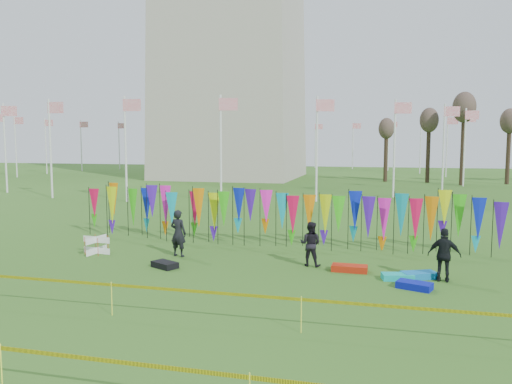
% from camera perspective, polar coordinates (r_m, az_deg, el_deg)
% --- Properties ---
extents(ground, '(160.00, 160.00, 0.00)m').
position_cam_1_polar(ground, '(15.72, -4.37, -11.06)').
color(ground, '#2B5417').
rests_on(ground, ground).
extents(flagpole_ring, '(57.40, 56.16, 8.00)m').
position_cam_1_polar(flagpole_ring, '(65.04, -2.68, 5.22)').
color(flagpole_ring, silver).
rests_on(flagpole_ring, ground).
extents(banner_row, '(18.64, 0.64, 2.41)m').
position_cam_1_polar(banner_row, '(22.11, 2.19, -2.10)').
color(banner_row, black).
rests_on(banner_row, ground).
extents(caution_tape_near, '(26.00, 0.02, 0.90)m').
position_cam_1_polar(caution_tape_near, '(13.01, -9.42, -11.12)').
color(caution_tape_near, '#E7E604').
rests_on(caution_tape_near, ground).
extents(caution_tape_far, '(26.00, 0.02, 0.90)m').
position_cam_1_polar(caution_tape_far, '(9.62, -19.71, -17.57)').
color(caution_tape_far, '#E7E604').
rests_on(caution_tape_far, ground).
extents(box_kite, '(0.66, 0.66, 0.73)m').
position_cam_1_polar(box_kite, '(21.40, -17.76, -5.79)').
color(box_kite, red).
rests_on(box_kite, ground).
extents(person_left, '(0.76, 0.61, 1.87)m').
position_cam_1_polar(person_left, '(20.09, -8.88, -4.67)').
color(person_left, black).
rests_on(person_left, ground).
extents(person_mid, '(0.86, 0.60, 1.64)m').
position_cam_1_polar(person_mid, '(18.47, 6.24, -5.91)').
color(person_mid, black).
rests_on(person_mid, ground).
extents(person_right, '(1.10, 0.71, 1.76)m').
position_cam_1_polar(person_right, '(17.42, 20.72, -6.76)').
color(person_right, black).
rests_on(person_right, ground).
extents(kite_bag_turquoise, '(1.10, 0.70, 0.20)m').
position_cam_1_polar(kite_bag_turquoise, '(17.35, 15.88, -9.29)').
color(kite_bag_turquoise, '#0CB5AF').
rests_on(kite_bag_turquoise, ground).
extents(kite_bag_blue, '(1.16, 0.86, 0.22)m').
position_cam_1_polar(kite_bag_blue, '(16.47, 17.66, -10.14)').
color(kite_bag_blue, '#0A16AC').
rests_on(kite_bag_blue, ground).
extents(kite_bag_red, '(1.25, 0.60, 0.23)m').
position_cam_1_polar(kite_bag_red, '(18.04, 10.64, -8.56)').
color(kite_bag_red, '#B9230C').
rests_on(kite_bag_red, ground).
extents(kite_bag_black, '(1.11, 0.93, 0.22)m').
position_cam_1_polar(kite_bag_black, '(18.54, -10.38, -8.17)').
color(kite_bag_black, black).
rests_on(kite_bag_black, ground).
extents(kite_bag_teal, '(1.26, 0.95, 0.22)m').
position_cam_1_polar(kite_bag_teal, '(17.74, 18.14, -9.01)').
color(kite_bag_teal, '#0E76C6').
rests_on(kite_bag_teal, ground).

